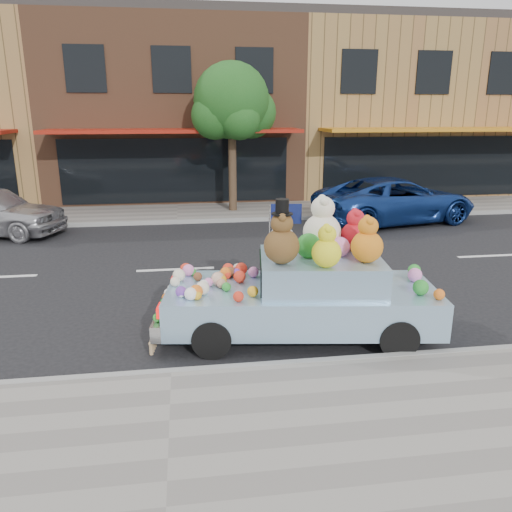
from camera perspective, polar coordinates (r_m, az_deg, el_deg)
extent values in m
plane|color=black|center=(11.84, -9.18, -1.54)|extent=(120.00, 120.00, 0.00)
cube|color=gray|center=(5.95, -9.91, -20.29)|extent=(60.00, 3.00, 0.12)
cube|color=gray|center=(18.13, -8.96, 4.87)|extent=(60.00, 3.00, 0.12)
cube|color=gray|center=(7.21, -9.63, -13.16)|extent=(60.00, 0.12, 0.13)
cube|color=gray|center=(16.66, -9.00, 3.88)|extent=(60.00, 0.12, 0.13)
cube|color=brown|center=(23.29, -9.25, 15.86)|extent=(10.00, 8.00, 7.00)
cube|color=#332D2B|center=(23.56, -9.69, 24.77)|extent=(10.00, 8.00, 0.30)
cube|color=black|center=(19.39, -9.11, 9.61)|extent=(8.50, 0.06, 2.40)
cube|color=maroon|center=(18.40, -9.35, 13.94)|extent=(9.00, 1.80, 0.12)
cube|color=black|center=(19.60, -18.95, 19.60)|extent=(1.40, 0.06, 1.60)
cube|color=black|center=(19.32, -9.61, 20.26)|extent=(1.40, 0.06, 1.60)
cube|color=black|center=(19.51, -0.18, 20.44)|extent=(1.40, 0.06, 1.60)
cube|color=olive|center=(25.23, 15.01, 15.55)|extent=(10.00, 8.00, 7.00)
cube|color=#332D2B|center=(25.49, 15.66, 23.76)|extent=(10.00, 8.00, 0.30)
cube|color=black|center=(21.69, 18.75, 9.65)|extent=(8.50, 0.06, 2.40)
cube|color=#C67B17|center=(20.81, 20.22, 13.43)|extent=(9.00, 1.80, 0.12)
cube|color=black|center=(20.45, 11.71, 19.93)|extent=(1.40, 0.06, 1.60)
cube|color=black|center=(21.63, 19.65, 19.14)|extent=(1.40, 0.06, 1.60)
cube|color=black|center=(23.13, 26.60, 18.17)|extent=(1.40, 0.06, 1.60)
cylinder|color=#38281C|center=(17.98, -2.70, 9.92)|extent=(0.28, 0.28, 3.20)
sphere|color=#154A17|center=(17.87, -2.81, 17.33)|extent=(2.60, 2.60, 2.60)
sphere|color=#154A17|center=(18.25, -0.61, 16.07)|extent=(1.80, 1.80, 1.80)
sphere|color=#154A17|center=(17.62, -4.74, 15.69)|extent=(1.60, 1.60, 1.60)
sphere|color=#154A17|center=(17.30, -1.90, 15.39)|extent=(1.40, 1.40, 1.40)
sphere|color=#154A17|center=(18.44, -3.95, 16.35)|extent=(1.60, 1.60, 1.60)
imported|color=navy|center=(17.19, 15.62, 6.18)|extent=(5.78, 3.58, 1.49)
cylinder|color=black|center=(7.86, 15.98, -9.05)|extent=(0.62, 0.28, 0.60)
cylinder|color=black|center=(9.25, 13.36, -4.96)|extent=(0.62, 0.28, 0.60)
cylinder|color=black|center=(7.58, -5.08, -9.42)|extent=(0.62, 0.28, 0.60)
cylinder|color=black|center=(9.01, -4.29, -5.12)|extent=(0.62, 0.28, 0.60)
cube|color=#90B8D8|center=(8.21, 5.15, -5.46)|extent=(4.49, 2.27, 0.60)
cube|color=#90B8D8|center=(8.06, 7.37, -1.79)|extent=(2.09, 1.75, 0.50)
cube|color=silver|center=(8.35, -10.31, -6.38)|extent=(0.40, 1.79, 0.26)
cube|color=red|center=(7.61, -10.92, -6.12)|extent=(0.10, 0.29, 0.16)
cube|color=red|center=(8.86, -9.37, -2.78)|extent=(0.10, 0.29, 0.16)
cube|color=black|center=(7.99, 0.60, -1.82)|extent=(0.22, 1.29, 0.40)
sphere|color=#533617|center=(7.51, 2.94, 1.15)|extent=(0.54, 0.54, 0.54)
sphere|color=#533617|center=(7.43, 2.98, 3.75)|extent=(0.34, 0.34, 0.34)
sphere|color=#533617|center=(7.29, 3.17, 4.40)|extent=(0.13, 0.13, 0.13)
sphere|color=#533617|center=(7.52, 2.82, 4.76)|extent=(0.13, 0.13, 0.13)
cylinder|color=black|center=(7.40, 3.00, 4.84)|extent=(0.32, 0.32, 0.02)
cylinder|color=black|center=(7.38, 3.01, 5.67)|extent=(0.20, 0.20, 0.22)
sphere|color=beige|center=(8.25, 7.55, 2.69)|extent=(0.63, 0.63, 0.63)
sphere|color=beige|center=(8.16, 7.65, 5.44)|extent=(0.39, 0.39, 0.39)
sphere|color=beige|center=(8.01, 7.95, 6.15)|extent=(0.15, 0.15, 0.15)
sphere|color=beige|center=(8.27, 7.43, 6.48)|extent=(0.15, 0.15, 0.15)
sphere|color=#C76912|center=(7.75, 12.56, 1.04)|extent=(0.49, 0.49, 0.49)
sphere|color=#C76912|center=(7.67, 12.70, 3.32)|extent=(0.30, 0.30, 0.30)
sphere|color=#C76912|center=(7.56, 13.03, 3.87)|extent=(0.12, 0.12, 0.12)
sphere|color=#C76912|center=(7.75, 12.47, 4.21)|extent=(0.12, 0.12, 0.12)
sphere|color=#B0121E|center=(8.40, 11.20, 2.23)|extent=(0.47, 0.47, 0.47)
sphere|color=#B0121E|center=(8.34, 11.32, 4.26)|extent=(0.29, 0.29, 0.29)
sphere|color=#B0121E|center=(8.22, 11.59, 4.76)|extent=(0.11, 0.11, 0.11)
sphere|color=#B0121E|center=(8.41, 11.12, 5.04)|extent=(0.11, 0.11, 0.11)
sphere|color=white|center=(8.30, 2.98, 2.13)|extent=(0.41, 0.41, 0.41)
sphere|color=white|center=(8.24, 3.00, 3.90)|extent=(0.25, 0.25, 0.25)
sphere|color=white|center=(8.14, 3.13, 4.33)|extent=(0.10, 0.10, 0.10)
sphere|color=white|center=(8.31, 2.89, 4.58)|extent=(0.10, 0.10, 0.10)
sphere|color=yellow|center=(7.40, 8.05, 0.35)|extent=(0.44, 0.44, 0.44)
sphere|color=yellow|center=(7.33, 8.14, 2.48)|extent=(0.27, 0.27, 0.27)
sphere|color=yellow|center=(7.22, 8.38, 2.99)|extent=(0.10, 0.10, 0.10)
sphere|color=yellow|center=(7.40, 7.96, 3.32)|extent=(0.10, 0.10, 0.10)
sphere|color=#248427|center=(7.91, 6.05, 1.16)|extent=(0.40, 0.40, 0.40)
sphere|color=pink|center=(8.04, 9.55, 1.05)|extent=(0.32, 0.32, 0.32)
sphere|color=white|center=(7.97, -6.00, -3.26)|extent=(0.15, 0.15, 0.15)
sphere|color=pink|center=(8.08, -5.45, -2.99)|extent=(0.15, 0.15, 0.15)
sphere|color=orange|center=(7.61, -0.38, -4.07)|extent=(0.17, 0.17, 0.17)
sphere|color=red|center=(8.43, -3.32, -2.18)|extent=(0.13, 0.13, 0.13)
sphere|color=red|center=(8.61, -1.70, -1.47)|extent=(0.21, 0.21, 0.21)
sphere|color=orange|center=(7.60, -6.86, -4.05)|extent=(0.21, 0.21, 0.21)
sphere|color=red|center=(7.42, -2.02, -4.65)|extent=(0.16, 0.16, 0.16)
sphere|color=brown|center=(8.52, -2.96, -1.82)|extent=(0.17, 0.17, 0.17)
sphere|color=#248427|center=(7.75, -6.73, -3.95)|extent=(0.13, 0.13, 0.13)
sphere|color=orange|center=(8.47, -3.49, -1.90)|extent=(0.19, 0.19, 0.19)
sphere|color=#248427|center=(7.85, -3.40, -3.54)|extent=(0.14, 0.14, 0.14)
sphere|color=#623092|center=(8.52, -2.25, -1.91)|extent=(0.15, 0.15, 0.15)
sphere|color=orange|center=(8.09, -4.04, -2.77)|extent=(0.19, 0.19, 0.19)
sphere|color=#A27259|center=(7.99, -3.97, -3.16)|extent=(0.16, 0.16, 0.16)
sphere|color=red|center=(8.22, -1.89, -2.37)|extent=(0.20, 0.20, 0.20)
sphere|color=orange|center=(8.27, -4.13, -2.39)|extent=(0.18, 0.18, 0.18)
sphere|color=#248427|center=(8.65, -7.29, -1.78)|extent=(0.14, 0.14, 0.14)
sphere|color=beige|center=(8.38, -8.80, -2.18)|extent=(0.21, 0.21, 0.21)
sphere|color=beige|center=(8.74, -2.12, -1.38)|extent=(0.16, 0.16, 0.16)
sphere|color=orange|center=(7.55, -6.75, -4.47)|extent=(0.14, 0.14, 0.14)
sphere|color=beige|center=(8.15, -9.23, -2.92)|extent=(0.16, 0.16, 0.16)
sphere|color=red|center=(8.73, -8.03, -1.44)|extent=(0.19, 0.19, 0.19)
sphere|color=white|center=(7.53, -7.46, -4.32)|extent=(0.19, 0.19, 0.19)
sphere|color=red|center=(8.64, -3.20, -1.48)|extent=(0.20, 0.20, 0.20)
sphere|color=beige|center=(7.73, -6.13, -3.65)|extent=(0.22, 0.22, 0.22)
sphere|color=pink|center=(8.48, -0.29, -1.85)|extent=(0.18, 0.18, 0.18)
sphere|color=white|center=(7.67, -8.55, -4.23)|extent=(0.13, 0.13, 0.13)
sphere|color=#623092|center=(7.68, -8.57, -4.05)|extent=(0.17, 0.17, 0.17)
sphere|color=brown|center=(8.37, -6.68, -2.34)|extent=(0.15, 0.15, 0.15)
sphere|color=pink|center=(8.63, -7.74, -1.61)|extent=(0.20, 0.20, 0.20)
sphere|color=#D8A88C|center=(8.09, -4.38, -2.59)|extent=(0.22, 0.22, 0.22)
sphere|color=white|center=(8.87, -9.69, -3.65)|extent=(0.13, 0.13, 0.13)
sphere|color=beige|center=(7.88, -10.92, -6.31)|extent=(0.13, 0.13, 0.13)
sphere|color=pink|center=(7.96, -10.81, -5.98)|extent=(0.15, 0.15, 0.15)
sphere|color=#248427|center=(8.25, -10.42, -5.19)|extent=(0.14, 0.14, 0.14)
sphere|color=#248427|center=(7.68, -11.22, -6.92)|extent=(0.13, 0.13, 0.13)
sphere|color=white|center=(8.61, -9.98, -4.17)|extent=(0.15, 0.15, 0.15)
sphere|color=orange|center=(8.42, -10.21, -4.69)|extent=(0.15, 0.15, 0.15)
sphere|color=orange|center=(7.97, 20.20, -4.14)|extent=(0.17, 0.17, 0.17)
sphere|color=pink|center=(8.66, 17.71, -2.07)|extent=(0.23, 0.23, 0.23)
sphere|color=white|center=(8.58, 14.37, -2.18)|extent=(0.18, 0.18, 0.18)
sphere|color=orange|center=(8.73, 14.47, -1.74)|extent=(0.21, 0.21, 0.21)
sphere|color=#248427|center=(8.07, 18.30, -3.43)|extent=(0.24, 0.24, 0.24)
sphere|color=#A27259|center=(8.69, 13.95, -1.95)|extent=(0.17, 0.17, 0.17)
sphere|color=#248427|center=(8.93, 17.64, -1.59)|extent=(0.22, 0.22, 0.22)
cylinder|color=#997A54|center=(7.71, -11.89, -10.40)|extent=(0.06, 0.06, 0.17)
sphere|color=#997A54|center=(7.67, -11.93, -9.77)|extent=(0.07, 0.07, 0.07)
cylinder|color=#997A54|center=(7.79, -11.76, -10.11)|extent=(0.06, 0.06, 0.17)
sphere|color=#997A54|center=(7.74, -11.80, -9.48)|extent=(0.07, 0.07, 0.07)
cylinder|color=#997A54|center=(7.86, -11.64, -9.82)|extent=(0.06, 0.06, 0.17)
sphere|color=#997A54|center=(7.82, -11.68, -9.19)|extent=(0.07, 0.07, 0.07)
cylinder|color=#997A54|center=(7.94, -11.51, -9.54)|extent=(0.06, 0.06, 0.17)
sphere|color=#997A54|center=(7.90, -11.55, -8.92)|extent=(0.07, 0.07, 0.07)
cylinder|color=#997A54|center=(8.02, -11.39, -9.26)|extent=(0.06, 0.06, 0.17)
sphere|color=#997A54|center=(7.98, -11.43, -8.65)|extent=(0.07, 0.07, 0.07)
cylinder|color=#997A54|center=(8.10, -11.27, -8.99)|extent=(0.06, 0.06, 0.17)
sphere|color=#997A54|center=(8.06, -11.31, -8.38)|extent=(0.07, 0.07, 0.07)
cylinder|color=#997A54|center=(8.18, -11.16, -8.73)|extent=(0.06, 0.06, 0.17)
sphere|color=#997A54|center=(8.14, -11.19, -8.12)|extent=(0.07, 0.07, 0.07)
cylinder|color=#997A54|center=(8.26, -11.04, -8.47)|extent=(0.06, 0.06, 0.17)
sphere|color=#997A54|center=(8.22, -11.08, -7.86)|extent=(0.07, 0.07, 0.07)
cylinder|color=#997A54|center=(8.34, -10.93, -8.21)|extent=(0.06, 0.06, 0.17)
sphere|color=#997A54|center=(8.30, -10.97, -7.61)|extent=(0.07, 0.07, 0.07)
cylinder|color=#997A54|center=(8.42, -10.83, -7.96)|extent=(0.06, 0.06, 0.17)
sphere|color=#997A54|center=(8.38, -10.86, -7.37)|extent=(0.07, 0.07, 0.07)
cylinder|color=#997A54|center=(8.50, -10.72, -7.71)|extent=(0.06, 0.06, 0.17)
sphere|color=#997A54|center=(8.46, -10.75, -7.13)|extent=(0.07, 0.07, 0.07)
cylinder|color=#997A54|center=(8.58, -10.61, -7.47)|extent=(0.06, 0.06, 0.17)
sphere|color=#997A54|center=(8.54, -10.65, -6.89)|extent=(0.07, 0.07, 0.07)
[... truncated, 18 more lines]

